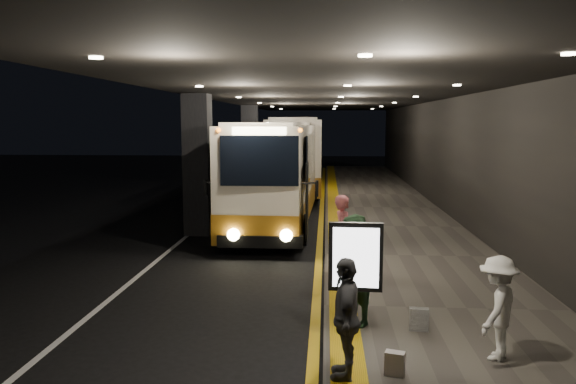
{
  "coord_description": "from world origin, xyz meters",
  "views": [
    {
      "loc": [
        2.52,
        -13.3,
        3.55
      ],
      "look_at": [
        1.52,
        1.37,
        1.7
      ],
      "focal_mm": 35.0,
      "sensor_mm": 36.0,
      "label": 1
    }
  ],
  "objects_px": {
    "passenger_boarding": "(343,235)",
    "stanchion_post": "(336,248)",
    "passenger_waiting_white": "(498,308)",
    "passenger_waiting_grey": "(346,318)",
    "passenger_waiting_green": "(355,270)",
    "bag_polka": "(419,319)",
    "coach_main": "(278,177)",
    "coach_second": "(296,157)",
    "bag_plain": "(395,363)",
    "info_sign": "(356,259)"
  },
  "relations": [
    {
      "from": "passenger_waiting_white",
      "to": "coach_second",
      "type": "bearing_deg",
      "value": -136.13
    },
    {
      "from": "passenger_boarding",
      "to": "passenger_waiting_grey",
      "type": "xyz_separation_m",
      "value": [
        -0.11,
        -5.08,
        -0.08
      ]
    },
    {
      "from": "coach_main",
      "to": "info_sign",
      "type": "height_order",
      "value": "coach_main"
    },
    {
      "from": "passenger_waiting_white",
      "to": "passenger_waiting_grey",
      "type": "distance_m",
      "value": 2.32
    },
    {
      "from": "bag_plain",
      "to": "passenger_waiting_grey",
      "type": "bearing_deg",
      "value": -171.15
    },
    {
      "from": "stanchion_post",
      "to": "bag_polka",
      "type": "bearing_deg",
      "value": -70.13
    },
    {
      "from": "info_sign",
      "to": "coach_second",
      "type": "bearing_deg",
      "value": 98.88
    },
    {
      "from": "coach_second",
      "to": "passenger_waiting_grey",
      "type": "bearing_deg",
      "value": -86.56
    },
    {
      "from": "coach_second",
      "to": "info_sign",
      "type": "height_order",
      "value": "coach_second"
    },
    {
      "from": "bag_plain",
      "to": "info_sign",
      "type": "height_order",
      "value": "info_sign"
    },
    {
      "from": "coach_second",
      "to": "passenger_boarding",
      "type": "relative_size",
      "value": 6.45
    },
    {
      "from": "coach_main",
      "to": "stanchion_post",
      "type": "height_order",
      "value": "coach_main"
    },
    {
      "from": "passenger_boarding",
      "to": "passenger_waiting_green",
      "type": "height_order",
      "value": "passenger_waiting_green"
    },
    {
      "from": "coach_main",
      "to": "passenger_waiting_green",
      "type": "relative_size",
      "value": 5.93
    },
    {
      "from": "info_sign",
      "to": "stanchion_post",
      "type": "height_order",
      "value": "info_sign"
    },
    {
      "from": "coach_second",
      "to": "bag_polka",
      "type": "height_order",
      "value": "coach_second"
    },
    {
      "from": "coach_main",
      "to": "stanchion_post",
      "type": "distance_m",
      "value": 7.14
    },
    {
      "from": "passenger_waiting_white",
      "to": "passenger_waiting_grey",
      "type": "xyz_separation_m",
      "value": [
        -2.19,
        -0.76,
        0.07
      ]
    },
    {
      "from": "info_sign",
      "to": "coach_main",
      "type": "bearing_deg",
      "value": 104.6
    },
    {
      "from": "passenger_boarding",
      "to": "stanchion_post",
      "type": "height_order",
      "value": "passenger_boarding"
    },
    {
      "from": "coach_second",
      "to": "bag_polka",
      "type": "xyz_separation_m",
      "value": [
        3.07,
        -19.72,
        -1.4
      ]
    },
    {
      "from": "passenger_waiting_white",
      "to": "bag_polka",
      "type": "distance_m",
      "value": 1.5
    },
    {
      "from": "passenger_waiting_green",
      "to": "passenger_waiting_grey",
      "type": "distance_m",
      "value": 2.01
    },
    {
      "from": "coach_main",
      "to": "info_sign",
      "type": "distance_m",
      "value": 10.84
    },
    {
      "from": "passenger_waiting_grey",
      "to": "stanchion_post",
      "type": "height_order",
      "value": "passenger_waiting_grey"
    },
    {
      "from": "passenger_waiting_green",
      "to": "passenger_waiting_white",
      "type": "distance_m",
      "value": 2.34
    },
    {
      "from": "passenger_waiting_green",
      "to": "passenger_waiting_grey",
      "type": "bearing_deg",
      "value": -33.32
    },
    {
      "from": "coach_main",
      "to": "bag_polka",
      "type": "distance_m",
      "value": 10.98
    },
    {
      "from": "passenger_waiting_white",
      "to": "info_sign",
      "type": "relative_size",
      "value": 0.83
    },
    {
      "from": "passenger_waiting_white",
      "to": "stanchion_post",
      "type": "height_order",
      "value": "passenger_waiting_white"
    },
    {
      "from": "stanchion_post",
      "to": "bag_plain",
      "type": "bearing_deg",
      "value": -82.29
    },
    {
      "from": "passenger_waiting_grey",
      "to": "coach_main",
      "type": "bearing_deg",
      "value": -167.73
    },
    {
      "from": "bag_plain",
      "to": "info_sign",
      "type": "bearing_deg",
      "value": 107.45
    },
    {
      "from": "coach_second",
      "to": "bag_polka",
      "type": "relative_size",
      "value": 30.91
    },
    {
      "from": "passenger_waiting_green",
      "to": "bag_plain",
      "type": "xyz_separation_m",
      "value": [
        0.46,
        -1.89,
        -0.77
      ]
    },
    {
      "from": "stanchion_post",
      "to": "coach_second",
      "type": "bearing_deg",
      "value": 96.25
    },
    {
      "from": "passenger_waiting_green",
      "to": "bag_polka",
      "type": "bearing_deg",
      "value": 51.23
    },
    {
      "from": "passenger_boarding",
      "to": "coach_second",
      "type": "bearing_deg",
      "value": 0.27
    },
    {
      "from": "coach_main",
      "to": "passenger_boarding",
      "type": "xyz_separation_m",
      "value": [
        2.07,
        -7.12,
        -0.6
      ]
    },
    {
      "from": "passenger_waiting_grey",
      "to": "info_sign",
      "type": "relative_size",
      "value": 0.9
    },
    {
      "from": "passenger_waiting_white",
      "to": "stanchion_post",
      "type": "relative_size",
      "value": 1.4
    },
    {
      "from": "passenger_waiting_white",
      "to": "bag_plain",
      "type": "relative_size",
      "value": 4.65
    },
    {
      "from": "passenger_waiting_green",
      "to": "stanchion_post",
      "type": "distance_m",
      "value": 3.43
    },
    {
      "from": "passenger_boarding",
      "to": "passenger_waiting_white",
      "type": "xyz_separation_m",
      "value": [
        2.07,
        -4.32,
        -0.15
      ]
    },
    {
      "from": "passenger_waiting_green",
      "to": "info_sign",
      "type": "xyz_separation_m",
      "value": [
        -0.01,
        -0.41,
        0.29
      ]
    },
    {
      "from": "passenger_waiting_white",
      "to": "info_sign",
      "type": "distance_m",
      "value": 2.2
    },
    {
      "from": "passenger_boarding",
      "to": "stanchion_post",
      "type": "relative_size",
      "value": 1.67
    },
    {
      "from": "bag_plain",
      "to": "passenger_waiting_white",
      "type": "bearing_deg",
      "value": 23.19
    },
    {
      "from": "coach_second",
      "to": "info_sign",
      "type": "xyz_separation_m",
      "value": [
        2.01,
        -19.91,
        -0.37
      ]
    },
    {
      "from": "bag_plain",
      "to": "info_sign",
      "type": "relative_size",
      "value": 0.18
    }
  ]
}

